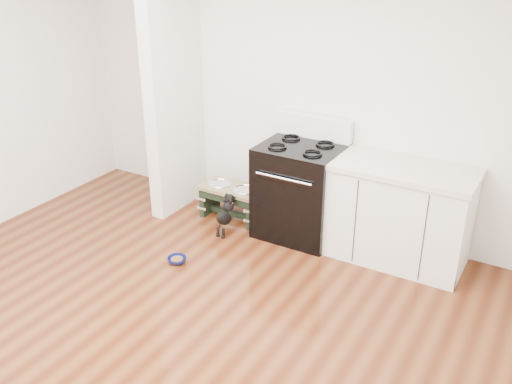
{
  "coord_description": "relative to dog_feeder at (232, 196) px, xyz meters",
  "views": [
    {
      "loc": [
        2.41,
        -2.38,
        2.76
      ],
      "look_at": [
        -0.05,
        1.83,
        0.51
      ],
      "focal_mm": 40.0,
      "sensor_mm": 36.0,
      "label": 1
    }
  ],
  "objects": [
    {
      "name": "partition_wall",
      "position": [
        -0.69,
        0.01,
        1.09
      ],
      "size": [
        0.15,
        0.8,
        2.7
      ],
      "primitive_type": "cube",
      "color": "silver",
      "rests_on": "ground"
    },
    {
      "name": "room_shell",
      "position": [
        0.49,
        -2.09,
        1.36
      ],
      "size": [
        5.0,
        5.0,
        5.0
      ],
      "color": "silver",
      "rests_on": "ground"
    },
    {
      "name": "puppy",
      "position": [
        0.12,
        -0.3,
        -0.04
      ],
      "size": [
        0.11,
        0.34,
        0.4
      ],
      "color": "black",
      "rests_on": "ground"
    },
    {
      "name": "cabinet_run",
      "position": [
        1.72,
        0.09,
        0.2
      ],
      "size": [
        1.24,
        0.64,
        0.91
      ],
      "color": "silver",
      "rests_on": "ground"
    },
    {
      "name": "ground",
      "position": [
        0.49,
        -2.09,
        -0.26
      ],
      "size": [
        5.0,
        5.0,
        0.0
      ],
      "primitive_type": "plane",
      "color": "#431C0C",
      "rests_on": "ground"
    },
    {
      "name": "dog_feeder",
      "position": [
        0.0,
        0.0,
        0.0
      ],
      "size": [
        0.65,
        0.35,
        0.37
      ],
      "color": "black",
      "rests_on": "ground"
    },
    {
      "name": "floor_bowl",
      "position": [
        0.04,
        -1.0,
        -0.23
      ],
      "size": [
        0.22,
        0.22,
        0.05
      ],
      "rotation": [
        0.0,
        0.0,
        -0.31
      ],
      "color": "#0B1352",
      "rests_on": "ground"
    },
    {
      "name": "oven_range",
      "position": [
        0.74,
        0.07,
        0.22
      ],
      "size": [
        0.76,
        0.69,
        1.14
      ],
      "color": "black",
      "rests_on": "ground"
    }
  ]
}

